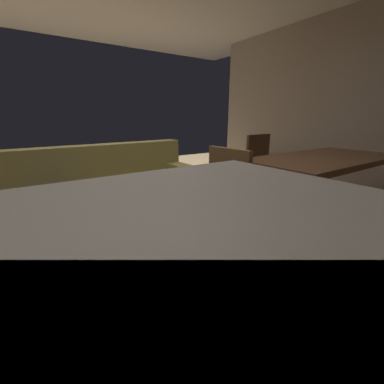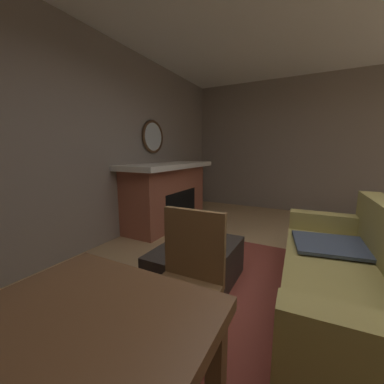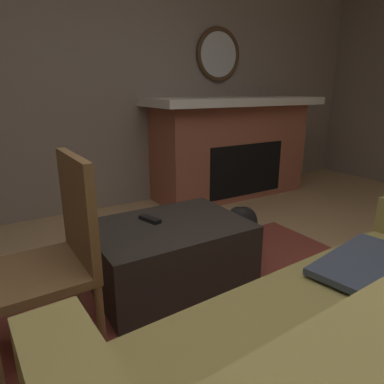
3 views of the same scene
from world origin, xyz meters
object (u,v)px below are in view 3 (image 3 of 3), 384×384
object	(u,v)px
ottoman_coffee_table	(169,254)
small_dog	(242,223)
fireplace	(231,147)
round_wall_mirror	(219,55)
tv_remote	(150,219)
dining_chair_west	(56,249)
couch	(381,363)

from	to	relation	value
ottoman_coffee_table	small_dog	size ratio (longest dim) A/B	1.75
fireplace	round_wall_mirror	distance (m)	1.04
small_dog	ottoman_coffee_table	bearing A→B (deg)	14.18
small_dog	round_wall_mirror	bearing A→B (deg)	-118.38
fireplace	ottoman_coffee_table	xyz separation A→B (m)	(1.52, 1.35, -0.36)
tv_remote	dining_chair_west	bearing A→B (deg)	15.16
couch	ottoman_coffee_table	size ratio (longest dim) A/B	2.22
round_wall_mirror	tv_remote	world-z (taller)	round_wall_mirror
round_wall_mirror	couch	size ratio (longest dim) A/B	0.28
round_wall_mirror	couch	distance (m)	3.46
small_dog	fireplace	bearing A→B (deg)	-123.97
couch	dining_chair_west	bearing A→B (deg)	-50.96
ottoman_coffee_table	dining_chair_west	size ratio (longest dim) A/B	1.00
couch	tv_remote	world-z (taller)	couch
couch	dining_chair_west	xyz separation A→B (m)	(0.82, -1.01, 0.21)
fireplace	couch	distance (m)	2.98
round_wall_mirror	couch	bearing A→B (deg)	64.43
dining_chair_west	ottoman_coffee_table	bearing A→B (deg)	-159.00
fireplace	tv_remote	xyz separation A→B (m)	(1.60, 1.24, -0.14)
fireplace	couch	xyz separation A→B (m)	(1.39, 2.62, -0.24)
dining_chair_west	small_dog	distance (m)	1.54
round_wall_mirror	dining_chair_west	xyz separation A→B (m)	(2.21, 1.90, -1.04)
couch	small_dog	bearing A→B (deg)	-112.66
ottoman_coffee_table	round_wall_mirror	bearing A→B (deg)	-132.97
couch	dining_chair_west	world-z (taller)	dining_chair_west
ottoman_coffee_table	dining_chair_west	world-z (taller)	dining_chair_west
dining_chair_west	small_dog	size ratio (longest dim) A/B	1.74
couch	dining_chair_west	size ratio (longest dim) A/B	2.22
fireplace	round_wall_mirror	xyz separation A→B (m)	(0.00, -0.29, 1.00)
ottoman_coffee_table	tv_remote	world-z (taller)	tv_remote
round_wall_mirror	ottoman_coffee_table	world-z (taller)	round_wall_mirror
dining_chair_west	small_dog	bearing A→B (deg)	-162.46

